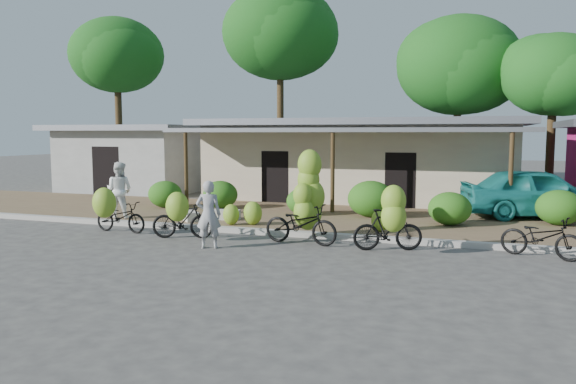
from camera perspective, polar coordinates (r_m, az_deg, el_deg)
name	(u,v)px	position (r m, az deg, el deg)	size (l,w,h in m)	color
ground	(266,251)	(13.43, -2.20, -6.01)	(100.00, 100.00, 0.00)	#3F3D3A
sidewalk	(323,218)	(18.09, 3.62, -2.69)	(60.00, 6.00, 0.12)	brown
curb	(293,234)	(15.26, 0.56, -4.26)	(60.00, 0.25, 0.15)	#A8A399
shop_main	(362,159)	(23.67, 7.55, 3.37)	(13.00, 8.50, 3.35)	beige
shop_grey	(138,157)	(28.12, -14.98, 3.41)	(7.00, 6.00, 3.15)	#A8A8A3
tree_back_left	(115,54)	(31.65, -17.17, 13.27)	(5.00, 4.87, 8.80)	#46351C
tree_far_center	(278,32)	(30.68, -1.07, 15.97)	(6.13, 6.09, 10.43)	#46351C
tree_center_right	(455,64)	(29.06, 16.60, 12.38)	(6.02, 5.96, 8.42)	#46351C
tree_near_right	(549,73)	(27.07, 24.98, 10.92)	(4.54, 4.37, 7.06)	#46351C
hedge_0	(165,194)	(20.69, -12.38, -0.21)	(1.24, 1.11, 0.96)	#2D5E15
hedge_1	(220,194)	(20.13, -6.89, -0.25)	(1.26, 1.14, 0.98)	#2D5E15
hedge_2	(304,201)	(18.42, 1.59, -0.95)	(1.14, 1.02, 0.89)	#2D5E15
hedge_3	(371,199)	(18.11, 8.42, -0.69)	(1.49, 1.34, 1.16)	#2D5E15
hedge_4	(450,209)	(16.99, 16.11, -1.63)	(1.24, 1.12, 0.97)	#2D5E15
hedge_5	(559,208)	(18.15, 25.85, -1.43)	(1.32, 1.19, 1.03)	#2D5E15
bike_far_left	(116,213)	(16.39, -17.04, -2.07)	(1.68, 1.27, 1.33)	black
bike_left	(182,217)	(15.03, -10.76, -2.49)	(1.70, 1.35, 1.32)	black
bike_center	(305,208)	(14.34, 1.73, -1.65)	(2.01, 1.31, 2.38)	black
bike_right	(390,223)	(13.36, 10.29, -3.11)	(1.72, 1.36, 1.63)	black
bike_far_right	(541,237)	(13.84, 24.34, -4.20)	(1.90, 1.21, 0.94)	black
loose_banana_a	(231,215)	(16.46, -5.80, -2.29)	(0.49, 0.42, 0.61)	#82AE2B
loose_banana_b	(253,213)	(16.41, -3.60, -2.15)	(0.56, 0.47, 0.70)	#82AE2B
loose_banana_c	(380,221)	(15.47, 9.33, -2.88)	(0.49, 0.41, 0.61)	#82AE2B
sack_near	(226,215)	(17.53, -6.33, -2.31)	(0.85, 0.40, 0.30)	beige
sack_far	(190,216)	(17.49, -9.93, -2.41)	(0.75, 0.38, 0.28)	beige
vendor	(209,214)	(13.73, -8.07, -2.27)	(0.61, 0.40, 1.66)	#979797
bystander	(119,190)	(18.44, -16.77, 0.19)	(0.86, 0.67, 1.77)	white
teal_van	(537,193)	(19.37, 23.99, -0.07)	(1.88, 4.67, 1.59)	#1C7F7A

